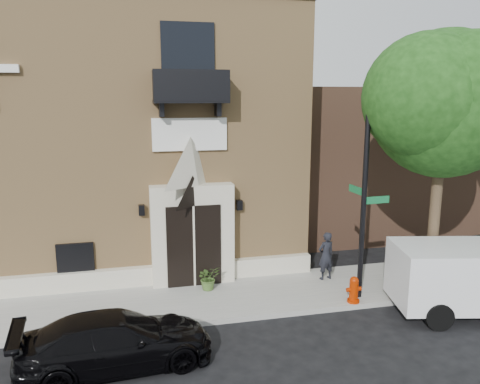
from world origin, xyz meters
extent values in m
plane|color=black|center=(0.00, 0.00, 0.00)|extent=(120.00, 120.00, 0.00)
cube|color=gray|center=(1.00, 1.50, 0.07)|extent=(42.00, 3.00, 0.15)
cube|color=tan|center=(-3.00, 8.00, 4.50)|extent=(12.00, 10.00, 9.00)
cube|color=black|center=(-3.00, 8.00, 9.15)|extent=(12.20, 10.20, 0.30)
cube|color=beige|center=(-3.00, 2.88, 0.45)|extent=(12.00, 0.30, 0.60)
cube|color=beige|center=(-1.00, 2.75, 1.75)|extent=(2.60, 0.55, 3.20)
pyramid|color=beige|center=(-1.00, 2.75, 4.10)|extent=(2.60, 0.55, 1.50)
cube|color=black|center=(-1.00, 2.46, 1.45)|extent=(1.70, 0.06, 2.60)
cube|color=beige|center=(-1.00, 2.42, 1.45)|extent=(0.06, 0.04, 2.60)
cube|color=white|center=(-1.00, 2.94, 4.90)|extent=(2.30, 0.10, 1.00)
cube|color=black|center=(-1.00, 2.55, 5.90)|extent=(2.20, 0.90, 0.10)
cube|color=black|center=(-1.00, 2.12, 6.35)|extent=(2.20, 0.06, 0.90)
cube|color=black|center=(-2.05, 2.55, 6.35)|extent=(0.06, 0.90, 0.90)
cube|color=black|center=(0.05, 2.55, 6.35)|extent=(0.06, 0.90, 0.90)
cube|color=black|center=(-1.00, 2.97, 7.10)|extent=(1.60, 0.08, 2.20)
cube|color=black|center=(-4.60, 2.95, 1.15)|extent=(1.10, 0.10, 1.00)
cube|color=#F83107|center=(-4.60, 2.98, 1.15)|extent=(0.85, 0.06, 0.75)
cube|color=black|center=(-2.55, 2.88, 2.60)|extent=(0.18, 0.18, 0.32)
cube|color=black|center=(0.55, 2.88, 2.60)|extent=(0.18, 0.18, 0.32)
cube|color=brown|center=(12.00, 9.00, 3.20)|extent=(18.00, 8.00, 6.40)
cylinder|color=#38281C|center=(6.00, 0.45, 2.25)|extent=(0.32, 0.32, 4.20)
sphere|color=#15390F|center=(6.00, 0.45, 5.82)|extent=(4.20, 4.20, 4.20)
sphere|color=#15390F|center=(6.80, 0.75, 5.52)|extent=(3.36, 3.36, 3.36)
sphere|color=#15390F|center=(5.30, 0.25, 6.02)|extent=(3.57, 3.57, 3.57)
sphere|color=#15390F|center=(6.20, -0.25, 6.22)|extent=(3.15, 3.15, 3.15)
imported|color=black|center=(-3.29, -1.43, 0.63)|extent=(4.50, 2.22, 1.26)
cylinder|color=black|center=(4.92, -1.57, 0.37)|extent=(0.77, 0.39, 0.74)
cylinder|color=black|center=(5.30, 0.24, 0.37)|extent=(0.77, 0.39, 0.74)
cylinder|color=black|center=(3.69, 0.52, 3.00)|extent=(0.15, 0.15, 5.70)
cube|color=#106033|center=(4.12, 0.55, 3.09)|extent=(0.81, 0.09, 0.21)
cube|color=#106033|center=(3.66, 0.95, 3.33)|extent=(0.09, 0.81, 0.21)
cylinder|color=#9A2000|center=(3.35, 0.20, 0.19)|extent=(0.36, 0.36, 0.08)
cylinder|color=#9A2000|center=(3.35, 0.20, 0.50)|extent=(0.26, 0.26, 0.55)
sphere|color=#9A2000|center=(3.35, 0.20, 0.80)|extent=(0.26, 0.26, 0.26)
cylinder|color=#9A2000|center=(3.35, 0.20, 0.55)|extent=(0.45, 0.12, 0.12)
imported|color=#44642A|center=(-0.62, 2.06, 0.53)|extent=(0.81, 0.75, 0.76)
imported|color=black|center=(3.26, 2.04, 0.95)|extent=(0.65, 0.50, 1.60)
camera|label=1|loc=(-2.73, -11.47, 6.04)|focal=35.00mm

